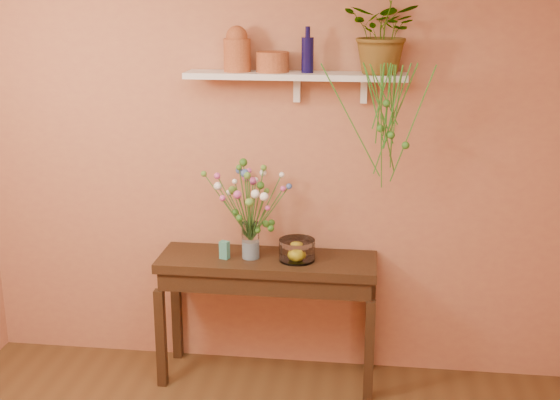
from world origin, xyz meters
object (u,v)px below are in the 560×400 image
object	(u,v)px
sideboard	(267,276)
blue_bottle	(308,54)
terracotta_jug	(237,50)
spider_plant	(385,31)
glass_bowl	(297,251)
glass_vase	(251,243)
bouquet	(249,193)

from	to	relation	value
sideboard	blue_bottle	xyz separation A→B (m)	(0.23, 0.10, 1.35)
sideboard	blue_bottle	distance (m)	1.37
terracotta_jug	spider_plant	bearing A→B (deg)	-1.73
glass_bowl	sideboard	bearing A→B (deg)	174.59
glass_vase	glass_bowl	xyz separation A→B (m)	(0.29, -0.00, -0.03)
terracotta_jug	bouquet	bearing A→B (deg)	-56.13
glass_vase	bouquet	world-z (taller)	bouquet
sideboard	blue_bottle	size ratio (longest dim) A/B	5.09
glass_vase	glass_bowl	size ratio (longest dim) A/B	1.03
terracotta_jug	glass_bowl	bearing A→B (deg)	-18.43
bouquet	glass_bowl	size ratio (longest dim) A/B	2.58
sideboard	glass_vase	size ratio (longest dim) A/B	5.96
spider_plant	bouquet	distance (m)	1.23
blue_bottle	bouquet	bearing A→B (deg)	-160.77
blue_bottle	sideboard	bearing A→B (deg)	-155.91
bouquet	glass_bowl	xyz separation A→B (m)	(0.29, -0.00, -0.35)
blue_bottle	glass_bowl	bearing A→B (deg)	-109.24
spider_plant	bouquet	bearing A→B (deg)	-172.89
spider_plant	glass_bowl	bearing A→B (deg)	-168.40
glass_vase	terracotta_jug	bearing A→B (deg)	126.20
glass_vase	blue_bottle	bearing A→B (deg)	19.27
terracotta_jug	bouquet	size ratio (longest dim) A/B	0.47
blue_bottle	spider_plant	distance (m)	0.46
terracotta_jug	bouquet	world-z (taller)	terracotta_jug
glass_vase	bouquet	xyz separation A→B (m)	(-0.01, -0.00, 0.32)
terracotta_jug	spider_plant	xyz separation A→B (m)	(0.86, -0.03, 0.11)
terracotta_jug	blue_bottle	distance (m)	0.42
terracotta_jug	glass_bowl	size ratio (longest dim) A/B	1.21
blue_bottle	glass_vase	world-z (taller)	blue_bottle
spider_plant	glass_vase	size ratio (longest dim) A/B	2.13
sideboard	spider_plant	distance (m)	1.63
bouquet	sideboard	bearing A→B (deg)	8.05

